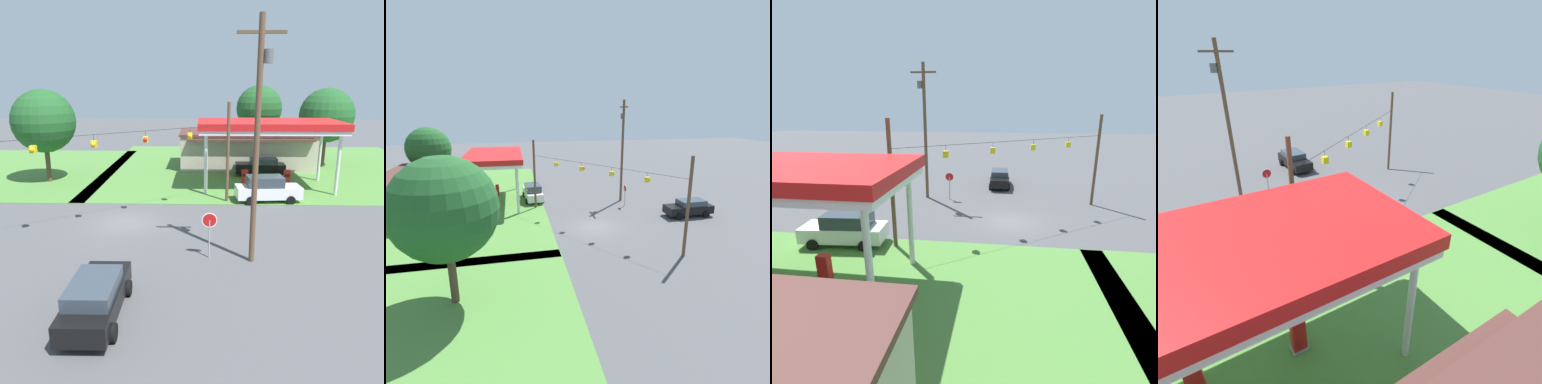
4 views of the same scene
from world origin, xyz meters
The scene contains 8 objects.
ground_plane centered at (0.00, 0.00, 0.00)m, with size 160.00×160.00×0.00m, color #4C4C4F.
gas_station_canopy centered at (10.73, 9.38, 5.35)m, with size 12.11×6.31×5.86m.
fuel_pump_near centered at (8.87, 9.38, 0.74)m, with size 0.71×0.56×1.55m.
car_at_pumps_front centered at (10.14, 5.09, 1.02)m, with size 5.13×2.41×2.02m.
car_on_crossroad centered at (1.01, -10.40, 0.90)m, with size 2.15×4.91×1.71m.
stop_sign_roadside centered at (5.48, -5.02, 1.81)m, with size 0.80×0.08×2.50m.
utility_pole_main centered at (7.69, -5.33, 6.55)m, with size 2.20×0.44×11.82m.
signal_span_gantry centered at (0.00, -0.01, 4.18)m, with size 14.26×10.24×7.62m.
Camera 3 is at (0.69, 20.98, 8.18)m, focal length 28.00 mm.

